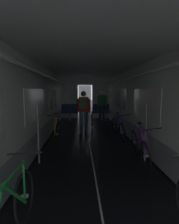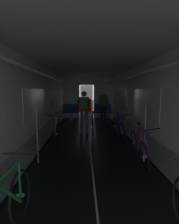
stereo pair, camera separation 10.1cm
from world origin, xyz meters
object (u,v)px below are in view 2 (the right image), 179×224
at_px(bicycle_yellow, 57,129).
at_px(bicycle_blue, 119,128).
at_px(bench_seat_far_left, 71,111).
at_px(bicycle_green, 1,221).
at_px(person_cyclist_aisle, 84,108).
at_px(bicycle_purple, 139,147).
at_px(bicycle_black_in_aisle, 93,123).
at_px(person_standing_near_bench, 103,104).
at_px(bench_seat_far_right, 103,110).

relative_size(bicycle_yellow, bicycle_blue, 1.00).
xyz_separation_m(bench_seat_far_left, bicycle_green, (-0.13, -8.35, -0.18)).
xyz_separation_m(bicycle_yellow, person_cyclist_aisle, (0.94, 0.80, 0.63)).
bearing_deg(bicycle_blue, bicycle_yellow, -176.49).
distance_m(bicycle_purple, person_cyclist_aisle, 3.15).
distance_m(bench_seat_far_left, bicycle_yellow, 4.02).
height_order(bicycle_black_in_aisle, person_standing_near_bench, person_standing_near_bench).
bearing_deg(bicycle_purple, bicycle_black_in_aisle, 107.38).
relative_size(bicycle_yellow, bicycle_purple, 1.00).
relative_size(bicycle_blue, person_cyclist_aisle, 1.01).
height_order(bicycle_green, person_standing_near_bench, person_standing_near_bench).
bearing_deg(bicycle_black_in_aisle, bench_seat_far_left, 110.12).
distance_m(bench_seat_far_right, person_standing_near_bench, 0.55).
xyz_separation_m(bench_seat_far_left, bicycle_blue, (1.97, -3.88, -0.19)).
distance_m(bicycle_purple, bicycle_black_in_aisle, 3.21).
bearing_deg(bench_seat_far_left, bench_seat_far_right, 0.00).
bearing_deg(bicycle_black_in_aisle, bicycle_blue, -46.50).
relative_size(bench_seat_far_left, bicycle_yellow, 0.58).
xyz_separation_m(bicycle_green, bicycle_purple, (2.17, 2.34, -0.00)).
height_order(bicycle_yellow, bicycle_purple, bicycle_purple).
distance_m(bicycle_green, person_standing_near_bench, 8.22).
bearing_deg(bench_seat_far_left, bicycle_green, -90.91).
bearing_deg(bicycle_green, person_cyclist_aisle, 80.44).
relative_size(bicycle_purple, person_cyclist_aisle, 1.01).
relative_size(bench_seat_far_right, bicycle_purple, 0.58).
relative_size(bench_seat_far_left, bicycle_black_in_aisle, 0.58).
height_order(bicycle_purple, person_standing_near_bench, person_standing_near_bench).
xyz_separation_m(bicycle_green, bicycle_yellow, (-0.07, 4.34, -0.00)).
distance_m(bench_seat_far_right, bicycle_purple, 6.01).
height_order(bicycle_blue, person_cyclist_aisle, person_cyclist_aisle).
xyz_separation_m(bicycle_purple, bicycle_black_in_aisle, (-0.96, 3.07, 0.00)).
xyz_separation_m(bicycle_yellow, bicycle_purple, (2.24, -2.00, -0.00)).
bearing_deg(bicycle_green, bicycle_yellow, 90.93).
bearing_deg(bicycle_yellow, bicycle_blue, 3.51).
bearing_deg(bicycle_blue, bench_seat_far_right, 92.46).
height_order(bicycle_purple, bicycle_black_in_aisle, bicycle_purple).
relative_size(bicycle_yellow, bicycle_black_in_aisle, 1.00).
xyz_separation_m(bench_seat_far_right, person_cyclist_aisle, (-1.07, -3.21, 0.45)).
height_order(bicycle_yellow, person_cyclist_aisle, person_cyclist_aisle).
height_order(bench_seat_far_right, bicycle_blue, bicycle_blue).
bearing_deg(bicycle_green, person_standing_near_bench, 76.35).
bearing_deg(bicycle_purple, bicycle_green, -132.83).
distance_m(bicycle_black_in_aisle, person_standing_near_bench, 2.73).
bearing_deg(bench_seat_far_left, person_cyclist_aisle, -77.13).
xyz_separation_m(bench_seat_far_right, bicycle_purple, (0.24, -6.01, -0.19)).
bearing_deg(bench_seat_far_right, bench_seat_far_left, 180.00).
height_order(bench_seat_far_right, person_cyclist_aisle, person_cyclist_aisle).
relative_size(bench_seat_far_left, person_standing_near_bench, 0.58).
height_order(bench_seat_far_left, person_cyclist_aisle, person_cyclist_aisle).
height_order(bicycle_blue, person_standing_near_bench, person_standing_near_bench).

